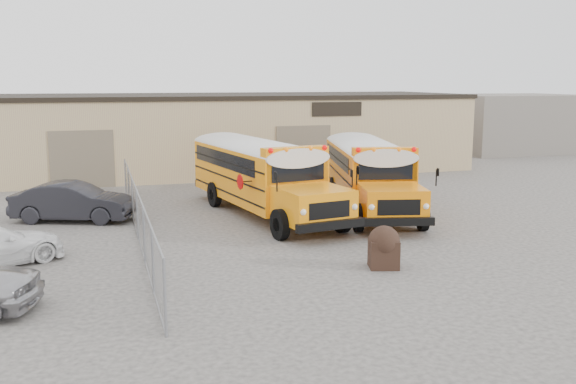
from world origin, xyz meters
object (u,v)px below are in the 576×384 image
object	(u,v)px
school_bus_right	(346,152)
car_dark	(73,202)
tarp_bundle	(384,246)
school_bus_left	(208,154)

from	to	relation	value
school_bus_right	car_dark	bearing A→B (deg)	-159.43
school_bus_right	tarp_bundle	bearing A→B (deg)	-107.54
school_bus_left	car_dark	world-z (taller)	school_bus_left
school_bus_right	car_dark	size ratio (longest dim) A/B	2.26
tarp_bundle	car_dark	world-z (taller)	car_dark
school_bus_left	car_dark	bearing A→B (deg)	-138.14
school_bus_left	tarp_bundle	xyz separation A→B (m)	(2.66, -15.18, -1.16)
school_bus_left	car_dark	xyz separation A→B (m)	(-6.42, -5.75, -1.04)
tarp_bundle	car_dark	size ratio (longest dim) A/B	0.27
school_bus_left	school_bus_right	distance (m)	7.29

